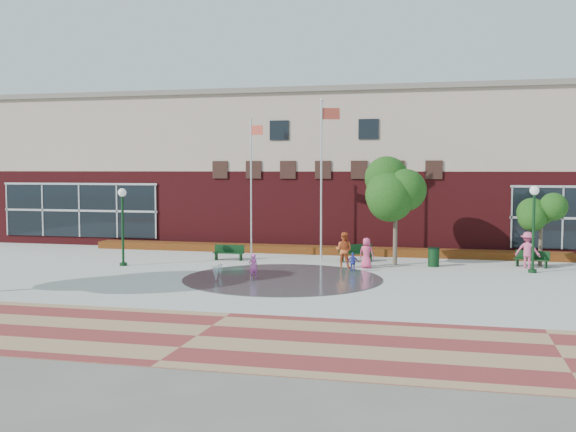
% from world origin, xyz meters
% --- Properties ---
extents(ground, '(120.00, 120.00, 0.00)m').
position_xyz_m(ground, '(0.00, 0.00, 0.00)').
color(ground, '#666056').
rests_on(ground, ground).
extents(plaza_concrete, '(46.00, 18.00, 0.01)m').
position_xyz_m(plaza_concrete, '(0.00, 4.00, 0.00)').
color(plaza_concrete, '#A8A8A0').
rests_on(plaza_concrete, ground).
extents(paver_band, '(46.00, 6.00, 0.01)m').
position_xyz_m(paver_band, '(0.00, -7.00, 0.00)').
color(paver_band, maroon).
rests_on(paver_band, ground).
extents(splash_pad, '(8.40, 8.40, 0.01)m').
position_xyz_m(splash_pad, '(0.00, 3.00, 0.00)').
color(splash_pad, '#383A3D').
rests_on(splash_pad, ground).
extents(library_building, '(44.40, 10.40, 9.20)m').
position_xyz_m(library_building, '(0.00, 17.48, 4.64)').
color(library_building, '#501114').
rests_on(library_building, ground).
extents(flower_bed, '(26.00, 1.20, 0.40)m').
position_xyz_m(flower_bed, '(0.00, 11.60, 0.00)').
color(flower_bed, '#8F0407').
rests_on(flower_bed, ground).
extents(flagpole_left, '(0.78, 0.40, 7.23)m').
position_xyz_m(flagpole_left, '(-3.04, 8.81, 4.02)').
color(flagpole_left, silver).
rests_on(flagpole_left, ground).
extents(flagpole_right, '(0.95, 0.41, 8.12)m').
position_xyz_m(flagpole_right, '(0.64, 8.74, 4.53)').
color(flagpole_right, silver).
rests_on(flagpole_right, ground).
extents(lamp_left, '(0.39, 0.39, 3.71)m').
position_xyz_m(lamp_left, '(-8.33, 4.99, 2.31)').
color(lamp_left, black).
rests_on(lamp_left, ground).
extents(lamp_right, '(0.41, 0.41, 3.89)m').
position_xyz_m(lamp_right, '(10.46, 7.15, 2.42)').
color(lamp_right, black).
rests_on(lamp_right, ground).
extents(bench_left, '(1.57, 0.46, 0.78)m').
position_xyz_m(bench_left, '(-4.05, 8.02, 0.25)').
color(bench_left, black).
rests_on(bench_left, ground).
extents(bench_mid, '(1.78, 1.11, 0.87)m').
position_xyz_m(bench_mid, '(2.33, 8.94, 0.28)').
color(bench_mid, black).
rests_on(bench_mid, ground).
extents(bench_right, '(1.62, 0.93, 0.79)m').
position_xyz_m(bench_right, '(10.63, 8.94, 0.25)').
color(bench_right, black).
rests_on(bench_right, ground).
extents(trash_can, '(0.56, 0.56, 0.92)m').
position_xyz_m(trash_can, '(6.13, 8.09, 0.47)').
color(trash_can, black).
rests_on(trash_can, ground).
extents(tree_mid, '(2.93, 2.93, 4.95)m').
position_xyz_m(tree_mid, '(4.31, 8.19, 3.60)').
color(tree_mid, '#4A3C30').
rests_on(tree_mid, ground).
extents(tree_small_right, '(2.01, 2.01, 3.43)m').
position_xyz_m(tree_small_right, '(11.07, 9.48, 2.50)').
color(tree_small_right, '#4A3C30').
rests_on(tree_small_right, ground).
extents(water_jet_a, '(0.31, 0.31, 0.60)m').
position_xyz_m(water_jet_a, '(-2.49, 1.63, 0.00)').
color(water_jet_a, white).
rests_on(water_jet_a, ground).
extents(water_jet_b, '(0.21, 0.21, 0.48)m').
position_xyz_m(water_jet_b, '(-2.83, 3.19, 0.00)').
color(water_jet_b, white).
rests_on(water_jet_b, ground).
extents(child_splash, '(0.47, 0.46, 1.09)m').
position_xyz_m(child_splash, '(-1.18, 2.65, 0.54)').
color(child_splash, '#E652B5').
rests_on(child_splash, ground).
extents(adult_red, '(0.92, 0.77, 1.69)m').
position_xyz_m(adult_red, '(2.03, 6.77, 0.85)').
color(adult_red, '#C95526').
rests_on(adult_red, ground).
extents(adult_pink, '(0.79, 0.61, 1.44)m').
position_xyz_m(adult_pink, '(3.09, 6.85, 0.72)').
color(adult_pink, '#DF4373').
rests_on(adult_pink, ground).
extents(child_blue, '(0.52, 0.23, 0.88)m').
position_xyz_m(child_blue, '(2.62, 5.63, 0.44)').
color(child_blue, '#333EB9').
rests_on(child_blue, ground).
extents(person_bench, '(1.22, 0.87, 1.72)m').
position_xyz_m(person_bench, '(10.40, 8.58, 0.86)').
color(person_bench, '#CC4C79').
rests_on(person_bench, ground).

